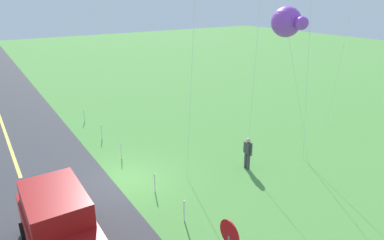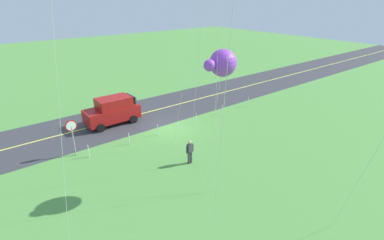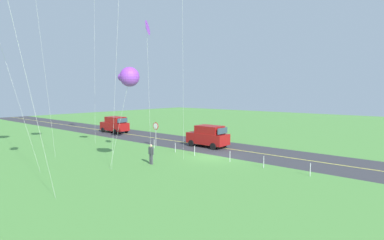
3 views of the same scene
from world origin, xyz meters
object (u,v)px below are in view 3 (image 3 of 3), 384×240
car_suv_foreground (208,136)px  stop_sign (156,130)px  kite_red_low (147,28)px  kite_yellow_high (129,77)px  car_parked_east_far (115,124)px  person_adult_near (151,154)px

car_suv_foreground → stop_sign: stop_sign is taller
car_suv_foreground → kite_red_low: size_ratio=0.40×
car_suv_foreground → kite_red_low: bearing=99.4°
car_suv_foreground → kite_yellow_high: size_ratio=0.59×
car_suv_foreground → car_parked_east_far: size_ratio=1.00×
kite_red_low → car_parked_east_far: bearing=-28.3°
car_suv_foreground → kite_yellow_high: (-1.47, 11.24, 5.65)m
car_parked_east_far → kite_yellow_high: kite_yellow_high is taller
car_parked_east_far → kite_yellow_high: bearing=147.7°
car_parked_east_far → kite_yellow_high: 22.30m
stop_sign → person_adult_near: 7.82m
person_adult_near → car_suv_foreground: bearing=147.0°
car_parked_east_far → person_adult_near: car_parked_east_far is taller
car_suv_foreground → car_parked_east_far: bearing=-0.9°
car_parked_east_far → stop_sign: stop_sign is taller
stop_sign → kite_red_low: (-5.88, 6.19, 8.60)m
stop_sign → kite_yellow_high: kite_yellow_high is taller
stop_sign → kite_yellow_high: bearing=126.4°
kite_red_low → kite_yellow_high: (0.12, 1.62, -3.60)m
stop_sign → kite_red_low: 12.11m
kite_yellow_high → stop_sign: bearing=-53.6°
car_suv_foreground → kite_yellow_high: bearing=97.5°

